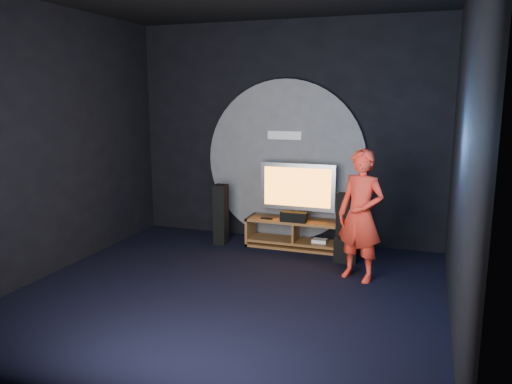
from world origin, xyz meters
TOP-DOWN VIEW (x-y plane):
  - floor at (0.00, 0.00)m, footprint 5.00×5.00m
  - back_wall at (0.00, 2.50)m, footprint 5.00×0.04m
  - front_wall at (0.00, -2.50)m, footprint 5.00×0.04m
  - left_wall at (-2.50, 0.00)m, footprint 0.04×5.00m
  - right_wall at (2.50, 0.00)m, footprint 0.04×5.00m
  - wall_disc_panel at (0.00, 2.44)m, footprint 2.60×0.11m
  - media_console at (0.30, 2.05)m, footprint 1.53×0.45m
  - tv at (0.30, 2.12)m, footprint 1.18×0.22m
  - center_speaker at (0.30, 1.91)m, footprint 0.40×0.15m
  - remote at (-0.15, 1.93)m, footprint 0.18×0.05m
  - tower_speaker_left at (-0.89, 1.86)m, footprint 0.19×0.21m
  - tower_speaker_right at (1.08, 1.77)m, footprint 0.19×0.21m
  - subwoofer at (1.15, 1.67)m, footprint 0.32×0.32m
  - player at (1.41, 1.00)m, footprint 0.72×0.61m

SIDE VIEW (x-z plane):
  - floor at x=0.00m, z-range 0.00..0.00m
  - subwoofer at x=1.15m, z-range 0.00..0.35m
  - media_console at x=0.30m, z-range -0.03..0.42m
  - remote at x=-0.15m, z-range 0.45..0.47m
  - tower_speaker_left at x=-0.89m, z-range 0.00..0.96m
  - tower_speaker_right at x=1.08m, z-range 0.00..0.96m
  - center_speaker at x=0.30m, z-range 0.45..0.60m
  - player at x=1.41m, z-range 0.00..1.69m
  - tv at x=0.30m, z-range 0.49..1.36m
  - wall_disc_panel at x=0.00m, z-range 0.00..2.60m
  - back_wall at x=0.00m, z-range 0.00..3.50m
  - front_wall at x=0.00m, z-range 0.00..3.50m
  - left_wall at x=-2.50m, z-range 0.00..3.50m
  - right_wall at x=2.50m, z-range 0.00..3.50m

